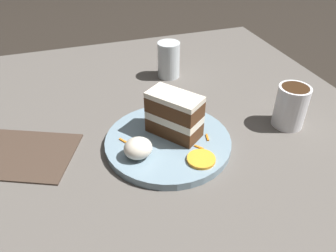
{
  "coord_description": "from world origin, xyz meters",
  "views": [
    {
      "loc": [
        0.16,
        0.53,
        0.48
      ],
      "look_at": [
        -0.01,
        0.02,
        0.09
      ],
      "focal_mm": 35.0,
      "sensor_mm": 36.0,
      "label": 1
    }
  ],
  "objects": [
    {
      "name": "dining_table",
      "position": [
        0.0,
        0.0,
        0.02
      ],
      "size": [
        1.06,
        1.19,
        0.04
      ],
      "primitive_type": "cube",
      "color": "#56514C",
      "rests_on": "ground"
    },
    {
      "name": "menu_card",
      "position": [
        0.29,
        -0.05,
        0.04
      ],
      "size": [
        0.27,
        0.23,
        0.0
      ],
      "primitive_type": "cube",
      "rotation": [
        0.0,
        0.0,
        4.29
      ],
      "color": "#423328",
      "rests_on": "dining_table"
    },
    {
      "name": "cream_dollop",
      "position": [
        0.06,
        0.05,
        0.08
      ],
      "size": [
        0.06,
        0.05,
        0.04
      ],
      "primitive_type": "ellipsoid",
      "color": "silver",
      "rests_on": "plate"
    },
    {
      "name": "carrot_shreds_scatter",
      "position": [
        0.0,
        0.02,
        0.06
      ],
      "size": [
        0.18,
        0.09,
        0.0
      ],
      "color": "orange",
      "rests_on": "plate"
    },
    {
      "name": "plate",
      "position": [
        -0.01,
        0.02,
        0.05
      ],
      "size": [
        0.27,
        0.27,
        0.02
      ],
      "primitive_type": "cylinder",
      "color": "gray",
      "rests_on": "dining_table"
    },
    {
      "name": "ground_plane",
      "position": [
        0.0,
        0.0,
        0.0
      ],
      "size": [
        6.0,
        6.0,
        0.0
      ],
      "primitive_type": "plane",
      "color": "black",
      "rests_on": "ground"
    },
    {
      "name": "cake_slice",
      "position": [
        -0.03,
        0.0,
        0.1
      ],
      "size": [
        0.11,
        0.12,
        0.1
      ],
      "rotation": [
        0.0,
        0.0,
        3.79
      ],
      "color": "#4C2D19",
      "rests_on": "plate"
    },
    {
      "name": "coffee_mug",
      "position": [
        -0.3,
        0.03,
        0.09
      ],
      "size": [
        0.07,
        0.07,
        0.1
      ],
      "color": "white",
      "rests_on": "dining_table"
    },
    {
      "name": "drinking_glass",
      "position": [
        -0.12,
        -0.29,
        0.08
      ],
      "size": [
        0.06,
        0.06,
        0.1
      ],
      "color": "silver",
      "rests_on": "dining_table"
    },
    {
      "name": "orange_garnish",
      "position": [
        -0.05,
        0.1,
        0.06
      ],
      "size": [
        0.06,
        0.06,
        0.01
      ],
      "primitive_type": "cylinder",
      "color": "orange",
      "rests_on": "plate"
    }
  ]
}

